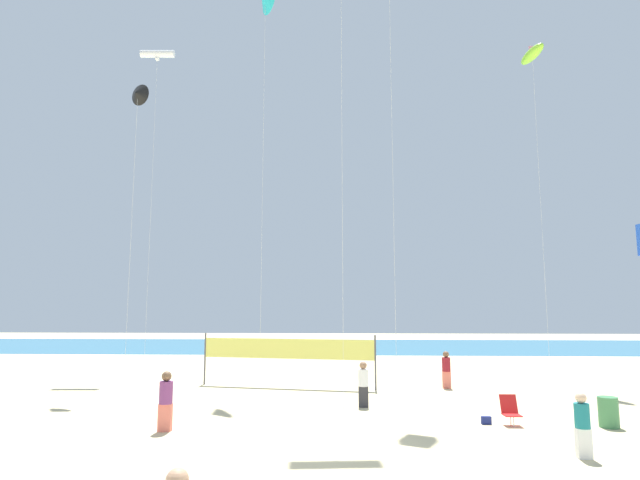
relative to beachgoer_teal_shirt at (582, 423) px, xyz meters
The scene contains 13 objects.
ground_plane 6.46m from the beachgoer_teal_shirt, 168.37° to the left, with size 120.00×120.00×0.00m, color beige.
ocean_band 37.55m from the beachgoer_teal_shirt, 99.62° to the left, with size 120.00×20.00×0.01m, color teal.
beachgoer_teal_shirt is the anchor object (origin of this frame).
beachgoer_white_shirt 8.08m from the beachgoer_teal_shirt, 128.91° to the left, with size 0.37×0.37×1.63m.
beachgoer_maroon_shirt 10.99m from the beachgoer_teal_shirt, 96.01° to the left, with size 0.38×0.38×1.65m.
beachgoer_plum_shirt 11.29m from the beachgoer_teal_shirt, 168.32° to the left, with size 0.39×0.39×1.73m.
folding_beach_chair 3.69m from the beachgoer_teal_shirt, 99.62° to the left, with size 0.52×0.65×0.89m.
trash_barrel 4.09m from the beachgoer_teal_shirt, 56.25° to the left, with size 0.58×0.58×0.90m, color #3F7F4C.
volleyball_net 13.83m from the beachgoer_teal_shirt, 127.48° to the left, with size 8.10×1.53×2.40m.
beach_handbag 3.97m from the beachgoer_teal_shirt, 110.27° to the left, with size 0.30×0.15×0.24m, color navy.
kite_white_tube 31.00m from the beachgoer_teal_shirt, 135.25° to the left, with size 2.15×0.56×19.88m.
kite_black_delta 23.06m from the beachgoer_teal_shirt, 146.44° to the left, with size 1.13×0.73×14.54m.
kite_lime_inflatable 22.95m from the beachgoer_teal_shirt, 71.59° to the left, with size 1.23×1.92×18.24m.
Camera 1 is at (0.50, -14.62, 3.60)m, focal length 29.15 mm.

